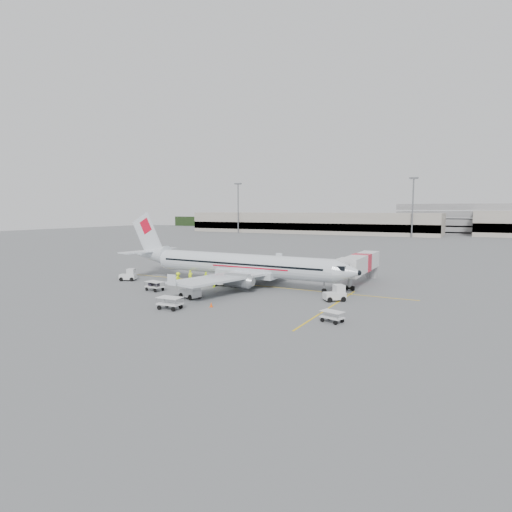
% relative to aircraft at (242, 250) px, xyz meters
% --- Properties ---
extents(ground, '(360.00, 360.00, 0.00)m').
position_rel_aircraft_xyz_m(ground, '(0.86, 0.48, -4.82)').
color(ground, '#56595B').
extents(stripe_lead, '(44.00, 0.20, 0.01)m').
position_rel_aircraft_xyz_m(stripe_lead, '(0.86, 0.48, -4.82)').
color(stripe_lead, yellow).
rests_on(stripe_lead, ground).
extents(stripe_cross, '(0.20, 20.00, 0.01)m').
position_rel_aircraft_xyz_m(stripe_cross, '(14.86, -7.52, -4.82)').
color(stripe_cross, yellow).
rests_on(stripe_cross, ground).
extents(terminal_west, '(110.00, 22.00, 9.00)m').
position_rel_aircraft_xyz_m(terminal_west, '(-39.14, 130.48, -0.32)').
color(terminal_west, gray).
rests_on(terminal_west, ground).
extents(parking_garage, '(62.00, 24.00, 14.00)m').
position_rel_aircraft_xyz_m(parking_garage, '(25.86, 160.48, 2.18)').
color(parking_garage, slate).
rests_on(parking_garage, ground).
extents(treeline, '(300.00, 3.00, 6.00)m').
position_rel_aircraft_xyz_m(treeline, '(0.86, 175.48, -1.82)').
color(treeline, black).
rests_on(treeline, ground).
extents(mast_west, '(3.20, 1.20, 22.00)m').
position_rel_aircraft_xyz_m(mast_west, '(-69.14, 118.48, 6.18)').
color(mast_west, slate).
rests_on(mast_west, ground).
extents(mast_center, '(3.20, 1.20, 22.00)m').
position_rel_aircraft_xyz_m(mast_center, '(5.86, 118.48, 6.18)').
color(mast_center, slate).
rests_on(mast_center, ground).
extents(aircraft, '(35.66, 28.29, 9.64)m').
position_rel_aircraft_xyz_m(aircraft, '(0.00, 0.00, 0.00)').
color(aircraft, silver).
rests_on(aircraft, ground).
extents(jet_bridge, '(3.09, 15.82, 4.15)m').
position_rel_aircraft_xyz_m(jet_bridge, '(14.14, 8.75, -2.75)').
color(jet_bridge, silver).
rests_on(jet_bridge, ground).
extents(belt_loader, '(4.94, 3.00, 2.51)m').
position_rel_aircraft_xyz_m(belt_loader, '(-1.67, -1.52, -3.56)').
color(belt_loader, silver).
rests_on(belt_loader, ground).
extents(tug_fore, '(2.69, 2.55, 1.83)m').
position_rel_aircraft_xyz_m(tug_fore, '(14.31, -4.13, -3.91)').
color(tug_fore, silver).
rests_on(tug_fore, ground).
extents(tug_mid, '(2.71, 1.97, 1.88)m').
position_rel_aircraft_xyz_m(tug_mid, '(-0.97, -10.46, -3.88)').
color(tug_mid, silver).
rests_on(tug_mid, ground).
extents(tug_aft, '(2.60, 2.12, 1.75)m').
position_rel_aircraft_xyz_m(tug_aft, '(-16.51, -4.49, -3.95)').
color(tug_aft, silver).
rests_on(tug_aft, ground).
extents(cart_loaded_a, '(2.04, 1.21, 1.06)m').
position_rel_aircraft_xyz_m(cart_loaded_a, '(-3.32, -1.52, -4.29)').
color(cart_loaded_a, silver).
rests_on(cart_loaded_a, ground).
extents(cart_loaded_b, '(2.56, 1.77, 1.23)m').
position_rel_aircraft_xyz_m(cart_loaded_b, '(-7.69, -8.88, -4.20)').
color(cart_loaded_b, silver).
rests_on(cart_loaded_b, ground).
extents(cart_empty_a, '(2.56, 1.59, 1.30)m').
position_rel_aircraft_xyz_m(cart_empty_a, '(0.53, -16.00, -4.17)').
color(cart_empty_a, silver).
rests_on(cart_empty_a, ground).
extents(cart_empty_b, '(2.31, 1.75, 1.07)m').
position_rel_aircraft_xyz_m(cart_empty_b, '(16.94, -13.19, -4.29)').
color(cart_empty_b, silver).
rests_on(cart_empty_b, ground).
extents(cone_nose, '(0.42, 0.42, 0.68)m').
position_rel_aircraft_xyz_m(cone_nose, '(13.50, -3.37, -4.48)').
color(cone_nose, '#EA4808').
rests_on(cone_nose, ground).
extents(cone_port, '(0.38, 0.38, 0.62)m').
position_rel_aircraft_xyz_m(cone_port, '(1.98, 19.17, -4.51)').
color(cone_port, '#EA4808').
rests_on(cone_port, ground).
extents(cone_stbd, '(0.33, 0.33, 0.54)m').
position_rel_aircraft_xyz_m(cone_stbd, '(3.70, -13.13, -4.55)').
color(cone_stbd, '#EA4808').
rests_on(cone_stbd, ground).
extents(crew_a, '(0.71, 0.61, 1.65)m').
position_rel_aircraft_xyz_m(crew_a, '(-7.92, -1.02, -4.00)').
color(crew_a, '#D5F60F').
rests_on(crew_a, ground).
extents(crew_b, '(0.98, 1.06, 1.77)m').
position_rel_aircraft_xyz_m(crew_b, '(-2.57, -3.24, -3.94)').
color(crew_b, '#D5F60F').
rests_on(crew_b, ground).
extents(crew_c, '(0.68, 1.17, 1.80)m').
position_rel_aircraft_xyz_m(crew_c, '(-7.57, -4.26, -3.92)').
color(crew_c, '#D5F60F').
rests_on(crew_c, ground).
extents(crew_d, '(1.01, 0.47, 1.69)m').
position_rel_aircraft_xyz_m(crew_d, '(-4.83, -1.60, -3.98)').
color(crew_d, '#D5F60F').
rests_on(crew_d, ground).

